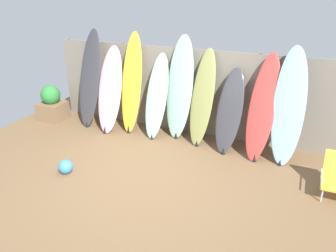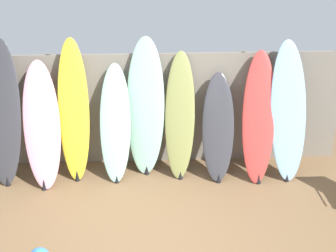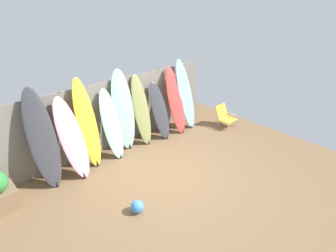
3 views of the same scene
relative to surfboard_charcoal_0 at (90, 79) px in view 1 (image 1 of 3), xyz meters
The scene contains 13 objects.
ground 2.83m from the surfboard_charcoal_0, 37.28° to the right, with size 7.68×7.68×0.00m, color brown.
fence_back 2.14m from the surfboard_charcoal_0, 11.15° to the left, with size 6.08×0.11×1.80m.
surfboard_charcoal_0 is the anchor object (origin of this frame).
surfboard_pink_1 0.59m from the surfboard_charcoal_0, ahead, with size 0.60×0.80×1.79m.
surfboard_yellow_2 1.02m from the surfboard_charcoal_0, ahead, with size 0.46×0.54×2.09m.
surfboard_seafoam_3 1.63m from the surfboard_charcoal_0, ahead, with size 0.49×0.65×1.71m.
surfboard_seafoam_4 2.07m from the surfboard_charcoal_0, ahead, with size 0.62×0.51×2.09m.
surfboard_olive_5 2.58m from the surfboard_charcoal_0, ahead, with size 0.50×0.65×1.87m.
surfboard_charcoal_6 3.16m from the surfboard_charcoal_0, ahead, with size 0.52×0.72×1.56m.
surfboard_red_7 3.74m from the surfboard_charcoal_0, ahead, with size 0.57×0.82×1.88m.
surfboard_skyblue_8 4.18m from the surfboard_charcoal_0, ahead, with size 0.60×0.73×2.04m.
planter_box 1.23m from the surfboard_charcoal_0, 169.92° to the right, with size 0.58×0.52×0.83m.
beach_ball 2.37m from the surfboard_charcoal_0, 67.92° to the right, with size 0.24×0.24×0.24m, color #3F8CE5.
Camera 1 is at (2.21, -4.20, 3.01)m, focal length 35.00 mm.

